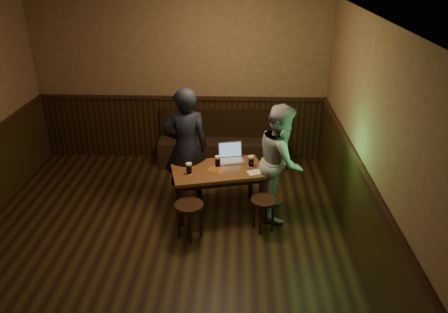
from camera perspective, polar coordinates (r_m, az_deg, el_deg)
room at (r=5.10m, az=-9.58°, el=-1.14°), size 5.04×6.04×2.84m
bench at (r=7.67m, az=-0.20°, el=1.29°), size 2.20×0.50×0.95m
pub_table at (r=6.14m, az=-0.81°, el=-2.37°), size 1.40×1.00×0.68m
stool_left at (r=5.68m, az=-4.55°, el=-7.10°), size 0.42×0.42×0.51m
stool_right at (r=5.86m, az=5.20°, el=-6.38°), size 0.44×0.44×0.47m
pint_left at (r=5.95m, az=-4.60°, el=-1.56°), size 0.10×0.10×0.16m
pint_mid at (r=6.13m, az=-0.84°, el=-0.62°), size 0.10×0.10×0.16m
pint_right at (r=6.14m, az=3.55°, el=-0.61°), size 0.10×0.10×0.16m
laptop at (r=6.34m, az=0.91°, el=0.12°), size 0.40×0.35×0.25m
menu at (r=6.02m, az=4.15°, el=-2.04°), size 0.26×0.22×0.00m
person_suit at (r=6.24m, az=-5.03°, el=1.15°), size 0.73×0.56×1.78m
person_grey at (r=6.06m, az=7.44°, el=-0.58°), size 0.67×0.83×1.63m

